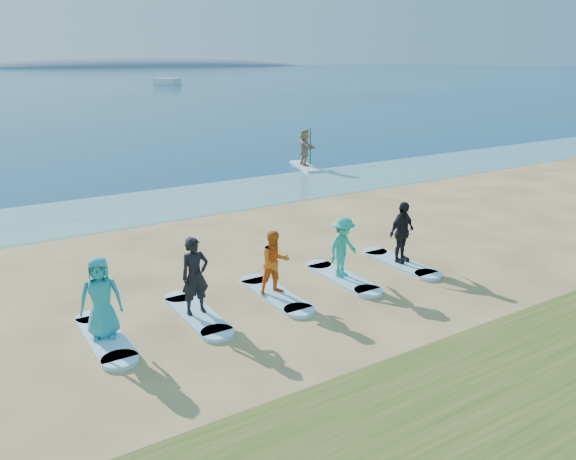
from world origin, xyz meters
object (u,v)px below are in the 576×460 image
surfboard_1 (197,314)px  boat_offshore_b (167,85)px  surfboard_0 (105,338)px  student_3 (343,247)px  surfboard_4 (400,263)px  surfboard_2 (275,295)px  paddleboarder (305,147)px  student_2 (275,263)px  paddleboard (305,166)px  student_0 (101,297)px  student_1 (195,276)px  student_4 (402,232)px  surfboard_3 (342,278)px

surfboard_1 → boat_offshore_b: bearing=69.7°
surfboard_0 → student_3: bearing=0.0°
boat_offshore_b → surfboard_4: bearing=-129.1°
surfboard_0 → surfboard_2: 4.02m
student_3 → surfboard_2: bearing=163.5°
paddleboarder → student_2: paddleboarder is taller
paddleboard → surfboard_2: bearing=-110.7°
student_0 → student_2: 4.02m
surfboard_2 → boat_offshore_b: bearing=70.8°
surfboard_1 → surfboard_2: size_ratio=1.00×
student_0 → student_1: bearing=17.4°
surfboard_0 → surfboard_1: same height
boat_offshore_b → student_4: bearing=-129.1°
surfboard_0 → student_3: (6.03, 0.00, 0.83)m
student_4 → surfboard_4: bearing=0.0°
student_2 → surfboard_4: (4.02, 0.00, -0.82)m
surfboard_3 → student_2: bearing=180.0°
paddleboard → surfboard_1: paddleboard is taller
paddleboarder → surfboard_2: paddleboarder is taller
paddleboarder → student_1: 17.62m
boat_offshore_b → student_0: (-38.76, -99.58, 0.93)m
boat_offshore_b → surfboard_1: size_ratio=2.67×
surfboard_0 → surfboard_1: 2.01m
paddleboarder → student_4: bearing=170.3°
paddleboard → surfboard_4: (-5.67, -13.17, -0.01)m
student_1 → surfboard_1: bearing=0.0°
student_4 → student_3: bearing=168.7°
surfboard_2 → surfboard_4: same height
student_1 → surfboard_3: 4.12m
paddleboard → student_4: 14.37m
student_0 → student_1: size_ratio=0.97×
surfboard_2 → student_2: size_ratio=1.43×
surfboard_0 → surfboard_2: bearing=0.0°
paddleboard → surfboard_1: 17.62m
student_3 → surfboard_0: bearing=163.5°
surfboard_4 → surfboard_0: bearing=180.0°
student_2 → student_3: bearing=5.9°
boat_offshore_b → surfboard_0: 106.86m
surfboard_1 → surfboard_3: 4.02m
surfboard_0 → surfboard_3: (6.03, 0.00, 0.00)m
student_0 → boat_offshore_b: bearing=86.2°
paddleboard → surfboard_4: bearing=-97.6°
surfboard_0 → surfboard_4: size_ratio=1.00×
paddleboarder → surfboard_0: (-13.71, -13.17, -1.00)m
boat_offshore_b → surfboard_2: (-34.74, -99.58, 0.04)m
student_2 → surfboard_4: bearing=5.9°
surfboard_2 → student_2: student_2 is taller
student_0 → surfboard_1: bearing=17.4°
student_2 → student_1: bearing=-174.1°
paddleboard → student_2: bearing=-110.7°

